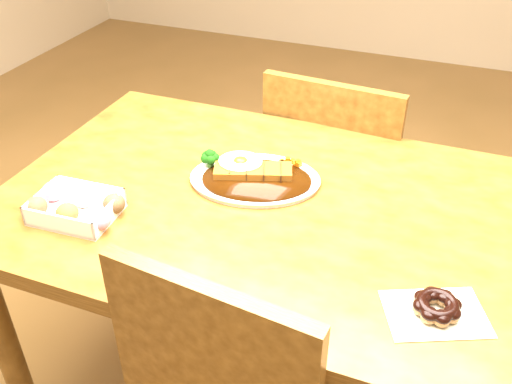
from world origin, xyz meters
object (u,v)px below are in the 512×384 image
(chair_far, at_px, (337,183))
(donut_box, at_px, (76,206))
(katsu_curry_plate, at_px, (253,176))
(table, at_px, (267,235))
(pon_de_ring, at_px, (437,307))

(chair_far, xyz_separation_m, donut_box, (-0.41, -0.74, 0.30))
(katsu_curry_plate, bearing_deg, chair_far, 77.64)
(table, relative_size, chair_far, 1.38)
(table, distance_m, pon_de_ring, 0.46)
(table, xyz_separation_m, katsu_curry_plate, (-0.06, 0.06, 0.11))
(chair_far, distance_m, katsu_curry_plate, 0.56)
(pon_de_ring, bearing_deg, table, 151.02)
(donut_box, bearing_deg, table, 28.83)
(donut_box, xyz_separation_m, pon_de_ring, (0.76, -0.02, -0.01))
(chair_far, distance_m, pon_de_ring, 0.88)
(chair_far, distance_m, donut_box, 0.89)
(table, xyz_separation_m, chair_far, (0.04, 0.53, -0.17))
(donut_box, height_order, pon_de_ring, donut_box)
(katsu_curry_plate, height_order, pon_de_ring, katsu_curry_plate)
(katsu_curry_plate, bearing_deg, pon_de_ring, -31.77)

